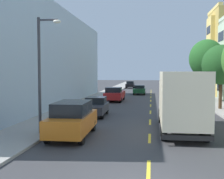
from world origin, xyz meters
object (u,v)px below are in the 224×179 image
parked_hatchback_black (130,85)px  parked_pickup_red (115,94)px  street_tree_farthest (207,59)px  moving_forest_sedan (139,89)px  street_tree_third (221,65)px  street_lamp (42,66)px  parked_hatchback_charcoal (95,107)px  parked_suv_orange (72,119)px  parked_hatchback_champagne (177,89)px  delivery_box_truck (181,99)px  parked_sedan_teal (172,85)px

parked_hatchback_black → parked_pickup_red: (0.16, -27.29, 0.07)m
street_tree_farthest → moving_forest_sedan: bearing=127.5°
street_tree_third → street_lamp: (-12.34, -12.38, -0.31)m
street_lamp → parked_hatchback_charcoal: 8.11m
parked_suv_orange → parked_pickup_red: size_ratio=0.91×
parked_hatchback_black → moving_forest_sedan: parked_hatchback_black is taller
parked_suv_orange → parked_hatchback_black: bearing=90.3°
street_tree_farthest → parked_hatchback_champagne: 14.48m
street_tree_third → delivery_box_truck: bearing=-113.7°
street_tree_farthest → parked_sedan_teal: street_tree_farthest is taller
parked_hatchback_champagne → parked_suv_orange: bearing=-104.3°
parked_sedan_teal → parked_hatchback_champagne: size_ratio=1.12×
parked_hatchback_black → parked_hatchback_charcoal: bearing=-89.9°
delivery_box_truck → parked_hatchback_champagne: (2.46, 31.17, -1.24)m
parked_pickup_red → parked_suv_orange: bearing=-89.6°
delivery_box_truck → moving_forest_sedan: size_ratio=1.65×
parked_hatchback_black → parked_pickup_red: parked_pickup_red is taller
parked_sedan_teal → street_tree_farthest: bearing=-85.5°
parked_sedan_teal → moving_forest_sedan: (-6.06, -16.29, 0.00)m
street_tree_third → parked_pickup_red: (-10.72, 6.68, -3.36)m
street_lamp → parked_sedan_teal: (10.20, 46.38, -3.13)m
parked_hatchback_black → parked_hatchback_charcoal: same height
parked_hatchback_champagne → parked_sedan_teal: bearing=90.0°
parked_pickup_red → street_tree_third: bearing=-31.9°
parked_sedan_teal → parked_pickup_red: 28.63m
parked_pickup_red → moving_forest_sedan: parked_pickup_red is taller
street_tree_farthest → parked_sedan_teal: 27.38m
street_tree_farthest → parked_hatchback_black: bearing=112.0°
street_tree_third → moving_forest_sedan: size_ratio=1.31×
street_tree_third → parked_hatchback_charcoal: street_tree_third is taller
delivery_box_truck → parked_sedan_teal: bearing=86.8°
street_lamp → parked_suv_orange: (1.74, -0.12, -2.89)m
street_tree_farthest → street_lamp: size_ratio=1.12×
street_tree_third → street_tree_farthest: 7.09m
parked_suv_orange → parked_hatchback_charcoal: size_ratio=1.20×
parked_suv_orange → parked_hatchback_champagne: bearing=75.7°
street_tree_third → parked_suv_orange: size_ratio=1.21×
parked_hatchback_black → parked_hatchback_champagne: bearing=-56.6°
parked_hatchback_black → parked_sedan_teal: (8.74, 0.02, -0.01)m
street_tree_third → street_lamp: size_ratio=0.92×
delivery_box_truck → parked_hatchback_charcoal: delivery_box_truck is taller
delivery_box_truck → parked_suv_orange: (-6.00, -2.03, -1.01)m
parked_hatchback_charcoal → moving_forest_sedan: size_ratio=0.90×
street_lamp → parked_hatchback_black: 46.48m
parked_hatchback_champagne → parked_hatchback_charcoal: same height
parked_sedan_teal → street_lamp: bearing=-102.4°
parked_suv_orange → parked_pickup_red: bearing=90.4°
parked_hatchback_champagne → street_lamp: bearing=-107.1°
parked_suv_orange → parked_hatchback_champagne: parked_suv_orange is taller
street_tree_farthest → parked_hatchback_charcoal: bearing=-131.7°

